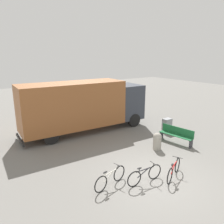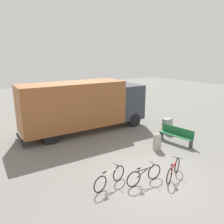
{
  "view_description": "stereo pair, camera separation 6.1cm",
  "coord_description": "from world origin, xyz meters",
  "px_view_note": "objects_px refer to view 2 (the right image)",
  "views": [
    {
      "loc": [
        -6.03,
        -5.57,
        4.93
      ],
      "look_at": [
        0.91,
        4.35,
        1.73
      ],
      "focal_mm": 35.0,
      "sensor_mm": 36.0,
      "label": 1
    },
    {
      "loc": [
        -5.98,
        -5.61,
        4.93
      ],
      "look_at": [
        0.91,
        4.35,
        1.73
      ],
      "focal_mm": 35.0,
      "sensor_mm": 36.0,
      "label": 2
    }
  ],
  "objects_px": {
    "park_bench": "(177,134)",
    "bollard_near_bench": "(157,141)",
    "bicycle_near": "(110,178)",
    "delivery_truck": "(84,105)",
    "utility_box": "(167,125)",
    "bicycle_middle": "(144,175)",
    "bicycle_far": "(173,170)"
  },
  "relations": [
    {
      "from": "bicycle_near",
      "to": "bicycle_far",
      "type": "height_order",
      "value": "same"
    },
    {
      "from": "bicycle_near",
      "to": "bicycle_middle",
      "type": "distance_m",
      "value": 1.37
    },
    {
      "from": "bicycle_near",
      "to": "bicycle_middle",
      "type": "relative_size",
      "value": 0.98
    },
    {
      "from": "park_bench",
      "to": "bicycle_near",
      "type": "distance_m",
      "value": 5.71
    },
    {
      "from": "bicycle_far",
      "to": "bollard_near_bench",
      "type": "distance_m",
      "value": 2.8
    },
    {
      "from": "bicycle_middle",
      "to": "utility_box",
      "type": "bearing_deg",
      "value": 37.46
    },
    {
      "from": "park_bench",
      "to": "utility_box",
      "type": "bearing_deg",
      "value": -40.04
    },
    {
      "from": "bicycle_far",
      "to": "utility_box",
      "type": "relative_size",
      "value": 1.74
    },
    {
      "from": "bicycle_middle",
      "to": "bollard_near_bench",
      "type": "relative_size",
      "value": 1.82
    },
    {
      "from": "delivery_truck",
      "to": "park_bench",
      "type": "bearing_deg",
      "value": -51.73
    },
    {
      "from": "bollard_near_bench",
      "to": "utility_box",
      "type": "distance_m",
      "value": 2.96
    },
    {
      "from": "bicycle_near",
      "to": "bicycle_middle",
      "type": "bearing_deg",
      "value": -37.94
    },
    {
      "from": "park_bench",
      "to": "bollard_near_bench",
      "type": "xyz_separation_m",
      "value": [
        -1.57,
        -0.01,
        -0.02
      ]
    },
    {
      "from": "delivery_truck",
      "to": "utility_box",
      "type": "xyz_separation_m",
      "value": [
        4.34,
        -3.22,
        -1.35
      ]
    },
    {
      "from": "bicycle_near",
      "to": "delivery_truck",
      "type": "bearing_deg",
      "value": 57.91
    },
    {
      "from": "delivery_truck",
      "to": "bicycle_near",
      "type": "xyz_separation_m",
      "value": [
        -2.16,
        -6.13,
        -1.45
      ]
    },
    {
      "from": "utility_box",
      "to": "bicycle_far",
      "type": "bearing_deg",
      "value": -135.8
    },
    {
      "from": "bicycle_middle",
      "to": "bicycle_far",
      "type": "bearing_deg",
      "value": -14.29
    },
    {
      "from": "bicycle_near",
      "to": "bicycle_middle",
      "type": "xyz_separation_m",
      "value": [
        1.24,
        -0.58,
        0.0
      ]
    },
    {
      "from": "park_bench",
      "to": "bicycle_near",
      "type": "xyz_separation_m",
      "value": [
        -5.54,
        -1.38,
        -0.16
      ]
    },
    {
      "from": "bicycle_near",
      "to": "bollard_near_bench",
      "type": "distance_m",
      "value": 4.21
    },
    {
      "from": "delivery_truck",
      "to": "bicycle_near",
      "type": "distance_m",
      "value": 6.66
    },
    {
      "from": "utility_box",
      "to": "bicycle_middle",
      "type": "bearing_deg",
      "value": -146.33
    },
    {
      "from": "park_bench",
      "to": "bicycle_far",
      "type": "relative_size",
      "value": 1.29
    },
    {
      "from": "bicycle_near",
      "to": "utility_box",
      "type": "relative_size",
      "value": 1.84
    },
    {
      "from": "bicycle_middle",
      "to": "bollard_near_bench",
      "type": "distance_m",
      "value": 3.36
    },
    {
      "from": "park_bench",
      "to": "utility_box",
      "type": "distance_m",
      "value": 1.81
    },
    {
      "from": "bicycle_near",
      "to": "utility_box",
      "type": "xyz_separation_m",
      "value": [
        6.5,
        2.92,
        0.1
      ]
    },
    {
      "from": "bicycle_near",
      "to": "utility_box",
      "type": "distance_m",
      "value": 7.12
    },
    {
      "from": "bicycle_far",
      "to": "bollard_near_bench",
      "type": "relative_size",
      "value": 1.7
    },
    {
      "from": "bollard_near_bench",
      "to": "utility_box",
      "type": "bearing_deg",
      "value": 31.59
    },
    {
      "from": "delivery_truck",
      "to": "bollard_near_bench",
      "type": "distance_m",
      "value": 5.26
    }
  ]
}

